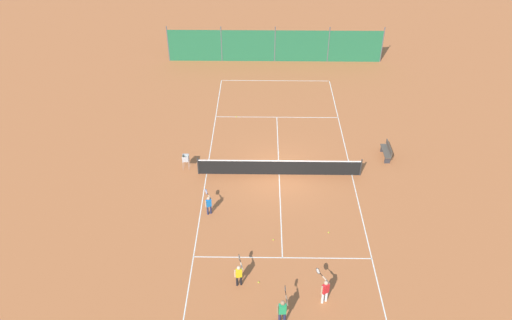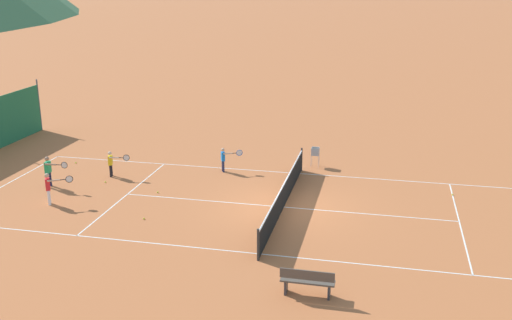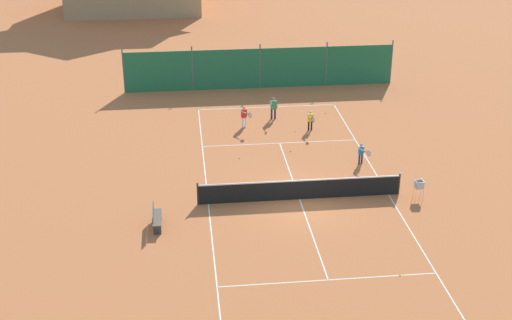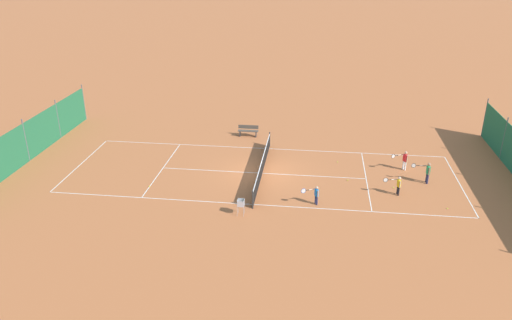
{
  "view_description": "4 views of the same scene",
  "coord_description": "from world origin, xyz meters",
  "px_view_note": "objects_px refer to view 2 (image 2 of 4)",
  "views": [
    {
      "loc": [
        0.99,
        22.55,
        16.85
      ],
      "look_at": [
        1.3,
        0.27,
        1.17
      ],
      "focal_mm": 35.0,
      "sensor_mm": 36.0,
      "label": 1
    },
    {
      "loc": [
        -20.95,
        -3.6,
        8.51
      ],
      "look_at": [
        1.09,
        1.33,
        1.46
      ],
      "focal_mm": 42.0,
      "sensor_mm": 36.0,
      "label": 2
    },
    {
      "loc": [
        -5.06,
        -27.93,
        14.95
      ],
      "look_at": [
        -1.78,
        1.75,
        1.23
      ],
      "focal_mm": 50.0,
      "sensor_mm": 36.0,
      "label": 3
    },
    {
      "loc": [
        28.09,
        3.16,
        13.22
      ],
      "look_at": [
        -0.64,
        -0.47,
        0.6
      ],
      "focal_mm": 35.0,
      "sensor_mm": 36.0,
      "label": 4
    }
  ],
  "objects_px": {
    "player_near_service": "(224,158)",
    "tennis_ball_by_net_left": "(144,219)",
    "tennis_ball_alley_right": "(105,182)",
    "tennis_ball_service_box": "(158,192)",
    "tennis_net": "(284,195)",
    "player_far_service": "(49,186)",
    "tennis_ball_far_corner": "(76,163)",
    "ball_hopper": "(315,153)",
    "courtside_bench": "(307,281)",
    "player_near_baseline": "(112,162)",
    "tennis_ball_by_net_right": "(452,195)",
    "player_far_baseline": "(49,169)"
  },
  "relations": [
    {
      "from": "player_near_service",
      "to": "tennis_ball_by_net_left",
      "type": "bearing_deg",
      "value": 166.91
    },
    {
      "from": "tennis_ball_alley_right",
      "to": "tennis_ball_by_net_left",
      "type": "relative_size",
      "value": 1.0
    },
    {
      "from": "tennis_ball_service_box",
      "to": "tennis_ball_by_net_left",
      "type": "xyz_separation_m",
      "value": [
        -2.7,
        -0.53,
        0.0
      ]
    },
    {
      "from": "tennis_net",
      "to": "tennis_ball_alley_right",
      "type": "height_order",
      "value": "tennis_net"
    },
    {
      "from": "player_far_service",
      "to": "tennis_ball_service_box",
      "type": "distance_m",
      "value": 4.18
    },
    {
      "from": "tennis_ball_far_corner",
      "to": "ball_hopper",
      "type": "xyz_separation_m",
      "value": [
        2.01,
        -11.0,
        0.62
      ]
    },
    {
      "from": "tennis_ball_far_corner",
      "to": "courtside_bench",
      "type": "distance_m",
      "value": 15.6
    },
    {
      "from": "tennis_ball_alley_right",
      "to": "tennis_ball_far_corner",
      "type": "bearing_deg",
      "value": 49.52
    },
    {
      "from": "tennis_ball_service_box",
      "to": "ball_hopper",
      "type": "xyz_separation_m",
      "value": [
        4.89,
        -5.78,
        0.62
      ]
    },
    {
      "from": "courtside_bench",
      "to": "tennis_net",
      "type": "bearing_deg",
      "value": 15.68
    },
    {
      "from": "player_far_service",
      "to": "tennis_ball_far_corner",
      "type": "xyz_separation_m",
      "value": [
        4.93,
        1.65,
        -0.7
      ]
    },
    {
      "from": "player_near_baseline",
      "to": "tennis_ball_by_net_right",
      "type": "distance_m",
      "value": 14.4
    },
    {
      "from": "tennis_ball_far_corner",
      "to": "tennis_net",
      "type": "bearing_deg",
      "value": -107.41
    },
    {
      "from": "player_near_baseline",
      "to": "tennis_ball_far_corner",
      "type": "xyz_separation_m",
      "value": [
        1.36,
        2.51,
        -0.63
      ]
    },
    {
      "from": "ball_hopper",
      "to": "courtside_bench",
      "type": "xyz_separation_m",
      "value": [
        -11.64,
        -1.27,
        -0.21
      ]
    },
    {
      "from": "player_far_baseline",
      "to": "tennis_ball_by_net_left",
      "type": "distance_m",
      "value": 5.75
    },
    {
      "from": "tennis_ball_service_box",
      "to": "tennis_ball_by_net_left",
      "type": "bearing_deg",
      "value": -168.86
    },
    {
      "from": "player_far_service",
      "to": "tennis_ball_service_box",
      "type": "height_order",
      "value": "player_far_service"
    },
    {
      "from": "tennis_ball_service_box",
      "to": "player_near_service",
      "type": "bearing_deg",
      "value": -30.58
    },
    {
      "from": "tennis_ball_by_net_right",
      "to": "tennis_ball_far_corner",
      "type": "xyz_separation_m",
      "value": [
        0.57,
        16.87,
        0.0
      ]
    },
    {
      "from": "player_near_baseline",
      "to": "ball_hopper",
      "type": "xyz_separation_m",
      "value": [
        3.37,
        -8.48,
        -0.01
      ]
    },
    {
      "from": "player_near_service",
      "to": "player_far_baseline",
      "type": "xyz_separation_m",
      "value": [
        -3.52,
        6.55,
        0.12
      ]
    },
    {
      "from": "tennis_ball_by_net_left",
      "to": "tennis_ball_alley_right",
      "type": "bearing_deg",
      "value": 43.18
    },
    {
      "from": "player_far_service",
      "to": "courtside_bench",
      "type": "relative_size",
      "value": 0.84
    },
    {
      "from": "tennis_ball_by_net_left",
      "to": "tennis_ball_far_corner",
      "type": "xyz_separation_m",
      "value": [
        5.58,
        5.75,
        0.0
      ]
    },
    {
      "from": "tennis_ball_by_net_right",
      "to": "tennis_ball_service_box",
      "type": "distance_m",
      "value": 11.88
    },
    {
      "from": "tennis_ball_alley_right",
      "to": "player_far_service",
      "type": "bearing_deg",
      "value": 161.14
    },
    {
      "from": "player_far_baseline",
      "to": "tennis_ball_by_net_right",
      "type": "xyz_separation_m",
      "value": [
        2.59,
        -16.29,
        -0.73
      ]
    },
    {
      "from": "player_near_service",
      "to": "tennis_ball_far_corner",
      "type": "distance_m",
      "value": 7.16
    },
    {
      "from": "tennis_net",
      "to": "player_near_baseline",
      "type": "height_order",
      "value": "player_near_baseline"
    },
    {
      "from": "player_far_baseline",
      "to": "tennis_ball_by_net_left",
      "type": "xyz_separation_m",
      "value": [
        -2.42,
        -5.17,
        -0.73
      ]
    },
    {
      "from": "tennis_ball_alley_right",
      "to": "tennis_ball_by_net_left",
      "type": "height_order",
      "value": "same"
    },
    {
      "from": "tennis_ball_far_corner",
      "to": "courtside_bench",
      "type": "relative_size",
      "value": 0.04
    },
    {
      "from": "player_far_baseline",
      "to": "tennis_ball_service_box",
      "type": "distance_m",
      "value": 4.7
    },
    {
      "from": "player_near_baseline",
      "to": "ball_hopper",
      "type": "height_order",
      "value": "player_near_baseline"
    },
    {
      "from": "player_far_service",
      "to": "player_near_service",
      "type": "relative_size",
      "value": 1.14
    },
    {
      "from": "tennis_ball_by_net_right",
      "to": "courtside_bench",
      "type": "height_order",
      "value": "courtside_bench"
    },
    {
      "from": "tennis_ball_alley_right",
      "to": "tennis_ball_far_corner",
      "type": "height_order",
      "value": "same"
    },
    {
      "from": "tennis_net",
      "to": "tennis_ball_by_net_right",
      "type": "bearing_deg",
      "value": -66.98
    },
    {
      "from": "tennis_ball_far_corner",
      "to": "tennis_ball_by_net_left",
      "type": "bearing_deg",
      "value": -134.14
    },
    {
      "from": "player_near_baseline",
      "to": "tennis_ball_by_net_left",
      "type": "bearing_deg",
      "value": -142.51
    },
    {
      "from": "player_near_baseline",
      "to": "tennis_ball_alley_right",
      "type": "distance_m",
      "value": 1.06
    },
    {
      "from": "player_far_baseline",
      "to": "tennis_ball_service_box",
      "type": "relative_size",
      "value": 19.87
    },
    {
      "from": "tennis_ball_by_net_right",
      "to": "tennis_ball_far_corner",
      "type": "distance_m",
      "value": 16.88
    },
    {
      "from": "tennis_ball_alley_right",
      "to": "player_far_baseline",
      "type": "bearing_deg",
      "value": 115.57
    },
    {
      "from": "player_near_baseline",
      "to": "courtside_bench",
      "type": "relative_size",
      "value": 0.76
    },
    {
      "from": "tennis_ball_service_box",
      "to": "tennis_ball_far_corner",
      "type": "relative_size",
      "value": 1.0
    },
    {
      "from": "tennis_ball_by_net_left",
      "to": "courtside_bench",
      "type": "bearing_deg",
      "value": -121.89
    },
    {
      "from": "player_near_service",
      "to": "tennis_ball_alley_right",
      "type": "height_order",
      "value": "player_near_service"
    },
    {
      "from": "tennis_ball_by_net_left",
      "to": "player_far_baseline",
      "type": "bearing_deg",
      "value": 64.94
    }
  ]
}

